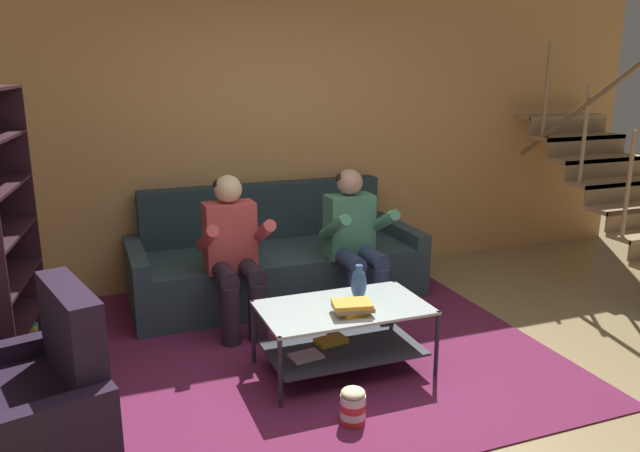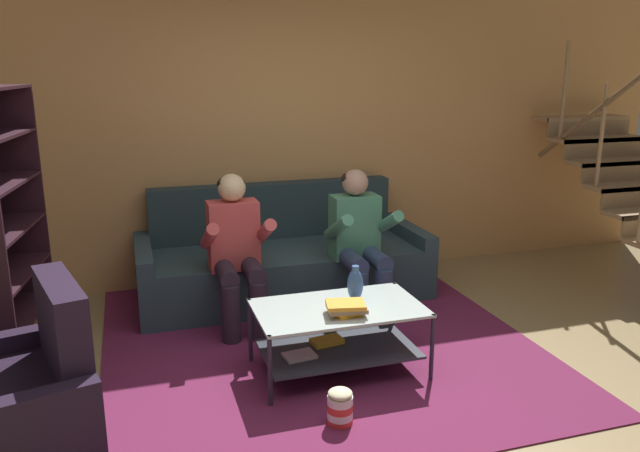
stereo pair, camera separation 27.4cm
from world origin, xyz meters
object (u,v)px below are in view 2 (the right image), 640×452
book_stack (346,308)px  armchair (13,402)px  person_seated_right (359,237)px  popcorn_tub (340,407)px  vase (355,284)px  coffee_table (337,329)px  person_seated_left (236,246)px  couch (282,262)px

book_stack → armchair: 1.91m
person_seated_right → armchair: 2.71m
popcorn_tub → vase: bearing=63.6°
coffee_table → vase: (0.15, 0.07, 0.27)m
person_seated_right → vase: (-0.35, -0.85, -0.07)m
person_seated_left → armchair: (-1.39, -1.25, -0.37)m
coffee_table → vase: size_ratio=4.49×
couch → book_stack: size_ratio=8.91×
couch → coffee_table: bearing=-90.2°
vase → armchair: (-2.03, -0.40, -0.29)m
couch → popcorn_tub: couch is taller
coffee_table → armchair: 1.91m
couch → vase: couch is taller
book_stack → popcorn_tub: (-0.20, -0.47, -0.39)m
person_seated_right → person_seated_left: bearing=179.9°
couch → armchair: bearing=-135.9°
armchair → popcorn_tub: 1.72m
person_seated_right → book_stack: 1.17m
coffee_table → person_seated_right: bearing=61.5°
couch → popcorn_tub: bearing=-95.3°
person_seated_left → coffee_table: (0.49, -0.92, -0.34)m
coffee_table → armchair: armchair is taller
book_stack → armchair: armchair is taller
couch → popcorn_tub: 2.12m
coffee_table → book_stack: 0.24m
book_stack → armchair: (-1.89, -0.19, -0.22)m
couch → person_seated_right: bearing=-49.6°
couch → coffee_table: couch is taller
person_seated_right → armchair: (-2.38, -1.25, -0.36)m
person_seated_right → book_stack: size_ratio=4.22×
armchair → coffee_table: bearing=9.8°
vase → book_stack: 0.26m
book_stack → popcorn_tub: 0.64m
book_stack → person_seated_right: bearing=65.2°
vase → person_seated_right: bearing=67.5°
coffee_table → popcorn_tub: 0.66m
person_seated_left → book_stack: size_ratio=4.27×
person_seated_left → book_stack: bearing=-64.7°
person_seated_right → coffee_table: (-0.50, -0.92, -0.34)m
person_seated_left → coffee_table: 1.10m
person_seated_left → person_seated_right: 0.99m
coffee_table → armchair: size_ratio=1.00×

